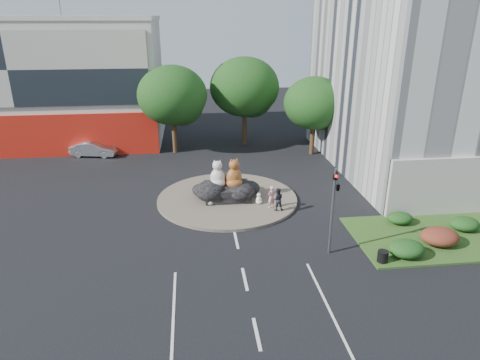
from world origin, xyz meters
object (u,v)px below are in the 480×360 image
Objects in this scene: kitten_calico at (210,199)px; litter_bin at (383,256)px; cat_white at (218,173)px; kitten_white at (259,198)px; pedestrian_dark at (278,199)px; pedestrian_pink at (271,197)px; parked_car at (94,149)px; cat_tabby at (234,173)px.

kitten_calico is 12.04m from litter_bin.
cat_white is at bearing 131.34° from litter_bin.
kitten_white is at bearing -11.15° from cat_white.
kitten_calico is (-0.59, -1.03, -1.51)m from cat_white.
pedestrian_dark is (1.07, -1.21, 0.38)m from kitten_white.
parked_car is at bearing -75.49° from pedestrian_pink.
cat_white is at bearing -126.20° from parked_car.
parked_car reaches higher than kitten_calico.
litter_bin is (8.17, -9.29, -1.67)m from cat_white.
cat_white reaches higher than litter_bin.
cat_tabby is (1.15, -0.22, 0.07)m from cat_white.
cat_white is 1.92m from kitten_calico.
kitten_calico is 4.20m from pedestrian_pink.
litter_bin is at bearing 90.87° from pedestrian_pink.
kitten_white is at bearing 123.90° from litter_bin.
kitten_calico is 0.52× the size of pedestrian_pink.
kitten_calico is 1.27× the size of litter_bin.
cat_tabby is at bearing 127.76° from litter_bin.
cat_tabby is at bearing -123.86° from parked_car.
litter_bin is at bearing -126.82° from parked_car.
cat_tabby reaches higher than kitten_white.
parked_car is at bearing -39.23° from pedestrian_dark.
parked_car is (-14.36, 13.73, -0.27)m from pedestrian_pink.
pedestrian_pink reaches higher than kitten_calico.
kitten_white is at bearing -122.58° from parked_car.
cat_tabby is 2.46m from kitten_white.
parked_car reaches higher than kitten_white.
kitten_calico is 0.19× the size of parked_car.
parked_car is (-13.63, 12.99, 0.10)m from kitten_white.
cat_white is 4.68m from pedestrian_dark.
pedestrian_dark reaches higher than litter_bin.
kitten_white reaches higher than kitten_calico.
pedestrian_dark is (0.35, -0.47, 0.02)m from pedestrian_pink.
parked_car reaches higher than litter_bin.
kitten_calico is at bearing -12.89° from pedestrian_dark.
pedestrian_dark is at bearing -79.85° from kitten_white.
pedestrian_pink reaches higher than parked_car.
litter_bin is (4.69, -7.32, -0.54)m from pedestrian_pink.
pedestrian_pink is at bearing -76.77° from kitten_white.
kitten_white is 0.53× the size of pedestrian_pink.
pedestrian_pink is (2.34, -1.75, -1.20)m from cat_tabby.
kitten_calico is at bearing 145.32° from kitten_white.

